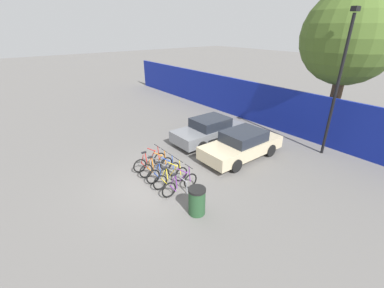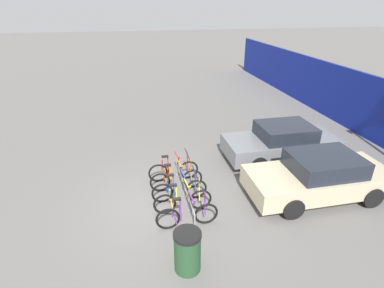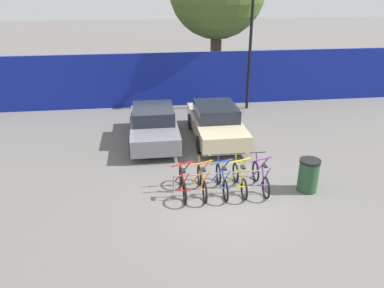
{
  "view_description": "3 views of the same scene",
  "coord_description": "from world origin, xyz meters",
  "px_view_note": "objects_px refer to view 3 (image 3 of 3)",
  "views": [
    {
      "loc": [
        8.2,
        -4.41,
        6.11
      ],
      "look_at": [
        0.03,
        2.0,
        1.33
      ],
      "focal_mm": 24.0,
      "sensor_mm": 36.0,
      "label": 1
    },
    {
      "loc": [
        7.42,
        -0.68,
        5.53
      ],
      "look_at": [
        -1.42,
        1.2,
        1.22
      ],
      "focal_mm": 28.0,
      "sensor_mm": 36.0,
      "label": 2
    },
    {
      "loc": [
        -2.3,
        -9.2,
        5.87
      ],
      "look_at": [
        -0.83,
        1.78,
        1.09
      ],
      "focal_mm": 35.0,
      "sensor_mm": 36.0,
      "label": 3
    }
  ],
  "objects_px": {
    "bicycle_purple": "(261,178)",
    "car_grey": "(154,125)",
    "bicycle_blue": "(222,181)",
    "lamp_post": "(251,31)",
    "bicycle_red": "(183,183)",
    "bicycle_yellow": "(240,179)",
    "bicycle_orange": "(202,182)",
    "bike_rack": "(221,175)",
    "trash_bin": "(308,175)",
    "car_beige": "(216,122)"
  },
  "relations": [
    {
      "from": "bicycle_purple",
      "to": "car_grey",
      "type": "bearing_deg",
      "value": 122.33
    },
    {
      "from": "bicycle_blue",
      "to": "lamp_post",
      "type": "xyz_separation_m",
      "value": [
        2.97,
        7.97,
        3.42
      ]
    },
    {
      "from": "bicycle_red",
      "to": "bicycle_purple",
      "type": "relative_size",
      "value": 1.0
    },
    {
      "from": "bicycle_yellow",
      "to": "car_grey",
      "type": "relative_size",
      "value": 0.4
    },
    {
      "from": "bicycle_orange",
      "to": "car_grey",
      "type": "relative_size",
      "value": 0.4
    },
    {
      "from": "bike_rack",
      "to": "bicycle_blue",
      "type": "bearing_deg",
      "value": -93.79
    },
    {
      "from": "car_grey",
      "to": "lamp_post",
      "type": "xyz_separation_m",
      "value": [
        4.84,
        3.69,
        3.11
      ]
    },
    {
      "from": "bicycle_orange",
      "to": "lamp_post",
      "type": "xyz_separation_m",
      "value": [
        3.58,
        7.97,
        3.42
      ]
    },
    {
      "from": "bicycle_purple",
      "to": "bicycle_red",
      "type": "bearing_deg",
      "value": 176.5
    },
    {
      "from": "lamp_post",
      "to": "trash_bin",
      "type": "bearing_deg",
      "value": -92.47
    },
    {
      "from": "trash_bin",
      "to": "bicycle_yellow",
      "type": "bearing_deg",
      "value": 172.47
    },
    {
      "from": "bicycle_yellow",
      "to": "bicycle_blue",
      "type": "bearing_deg",
      "value": 177.71
    },
    {
      "from": "lamp_post",
      "to": "bicycle_red",
      "type": "bearing_deg",
      "value": -117.54
    },
    {
      "from": "bicycle_orange",
      "to": "trash_bin",
      "type": "relative_size",
      "value": 1.66
    },
    {
      "from": "bicycle_blue",
      "to": "car_beige",
      "type": "distance_m",
      "value": 4.31
    },
    {
      "from": "bike_rack",
      "to": "bicycle_orange",
      "type": "distance_m",
      "value": 0.64
    },
    {
      "from": "trash_bin",
      "to": "car_beige",
      "type": "bearing_deg",
      "value": 113.62
    },
    {
      "from": "bicycle_orange",
      "to": "car_beige",
      "type": "xyz_separation_m",
      "value": [
        1.24,
        4.25,
        0.31
      ]
    },
    {
      "from": "bicycle_blue",
      "to": "lamp_post",
      "type": "bearing_deg",
      "value": 73.47
    },
    {
      "from": "bicycle_orange",
      "to": "bicycle_yellow",
      "type": "xyz_separation_m",
      "value": [
        1.16,
        0.0,
        0.0
      ]
    },
    {
      "from": "bike_rack",
      "to": "bicycle_purple",
      "type": "xyz_separation_m",
      "value": [
        1.2,
        -0.15,
        -0.1
      ]
    },
    {
      "from": "bicycle_yellow",
      "to": "car_beige",
      "type": "bearing_deg",
      "value": 86.66
    },
    {
      "from": "car_grey",
      "to": "car_beige",
      "type": "xyz_separation_m",
      "value": [
        2.51,
        -0.03,
        0.0
      ]
    },
    {
      "from": "car_beige",
      "to": "bicycle_orange",
      "type": "bearing_deg",
      "value": -106.28
    },
    {
      "from": "bicycle_orange",
      "to": "trash_bin",
      "type": "height_order",
      "value": "bicycle_orange"
    },
    {
      "from": "bicycle_yellow",
      "to": "car_beige",
      "type": "relative_size",
      "value": 0.39
    },
    {
      "from": "bicycle_yellow",
      "to": "lamp_post",
      "type": "relative_size",
      "value": 0.25
    },
    {
      "from": "bicycle_orange",
      "to": "bicycle_yellow",
      "type": "height_order",
      "value": "same"
    },
    {
      "from": "bicycle_red",
      "to": "lamp_post",
      "type": "relative_size",
      "value": 0.25
    },
    {
      "from": "bicycle_red",
      "to": "bicycle_yellow",
      "type": "xyz_separation_m",
      "value": [
        1.75,
        0.0,
        0.0
      ]
    },
    {
      "from": "bicycle_blue",
      "to": "car_grey",
      "type": "height_order",
      "value": "car_grey"
    },
    {
      "from": "bike_rack",
      "to": "car_beige",
      "type": "xyz_separation_m",
      "value": [
        0.62,
        4.1,
        0.22
      ]
    },
    {
      "from": "car_grey",
      "to": "lamp_post",
      "type": "bearing_deg",
      "value": 37.33
    },
    {
      "from": "bicycle_red",
      "to": "bicycle_orange",
      "type": "height_order",
      "value": "same"
    },
    {
      "from": "bike_rack",
      "to": "car_grey",
      "type": "bearing_deg",
      "value": 114.56
    },
    {
      "from": "bike_rack",
      "to": "bicycle_yellow",
      "type": "distance_m",
      "value": 0.57
    },
    {
      "from": "bicycle_purple",
      "to": "trash_bin",
      "type": "height_order",
      "value": "bicycle_purple"
    },
    {
      "from": "bicycle_orange",
      "to": "bicycle_blue",
      "type": "xyz_separation_m",
      "value": [
        0.61,
        0.0,
        0.0
      ]
    },
    {
      "from": "bike_rack",
      "to": "bicycle_yellow",
      "type": "relative_size",
      "value": 1.72
    },
    {
      "from": "bicycle_blue",
      "to": "car_beige",
      "type": "relative_size",
      "value": 0.39
    },
    {
      "from": "bicycle_orange",
      "to": "bicycle_purple",
      "type": "xyz_separation_m",
      "value": [
        1.82,
        0.0,
        0.0
      ]
    },
    {
      "from": "lamp_post",
      "to": "trash_bin",
      "type": "relative_size",
      "value": 6.68
    },
    {
      "from": "car_beige",
      "to": "trash_bin",
      "type": "xyz_separation_m",
      "value": [
        1.98,
        -4.52,
        -0.17
      ]
    },
    {
      "from": "bicycle_orange",
      "to": "bicycle_red",
      "type": "bearing_deg",
      "value": -178.6
    },
    {
      "from": "bike_rack",
      "to": "bicycle_red",
      "type": "distance_m",
      "value": 1.21
    },
    {
      "from": "bicycle_purple",
      "to": "car_grey",
      "type": "distance_m",
      "value": 5.29
    },
    {
      "from": "bicycle_purple",
      "to": "bicycle_yellow",
      "type": "bearing_deg",
      "value": 176.5
    },
    {
      "from": "lamp_post",
      "to": "trash_bin",
      "type": "distance_m",
      "value": 8.88
    },
    {
      "from": "bicycle_blue",
      "to": "bicycle_yellow",
      "type": "relative_size",
      "value": 1.0
    },
    {
      "from": "bicycle_blue",
      "to": "car_beige",
      "type": "bearing_deg",
      "value": 85.41
    }
  ]
}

